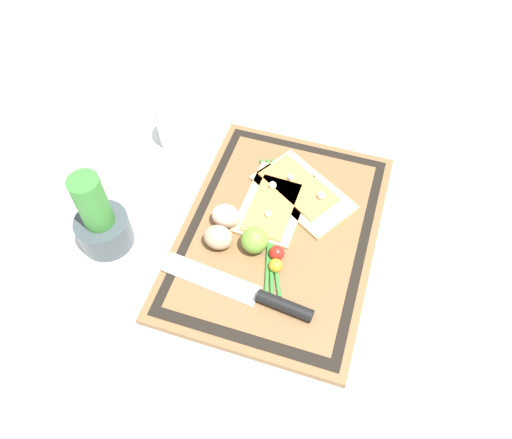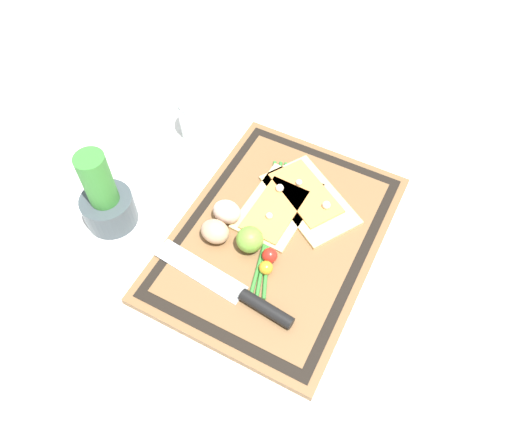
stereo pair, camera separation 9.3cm
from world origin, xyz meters
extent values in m
plane|color=white|center=(0.00, 0.00, 0.00)|extent=(6.00, 6.00, 0.00)
cube|color=brown|center=(0.00, 0.00, 0.01)|extent=(0.49, 0.36, 0.02)
cube|color=black|center=(0.00, 0.00, 0.02)|extent=(0.46, 0.33, 0.00)
cube|color=brown|center=(0.00, 0.00, 0.02)|extent=(0.42, 0.30, 0.00)
cube|color=#DBBC7F|center=(0.10, -0.02, 0.02)|extent=(0.20, 0.23, 0.01)
cube|color=#E08E47|center=(0.11, -0.01, 0.03)|extent=(0.15, 0.17, 0.00)
sphere|color=silver|center=(0.09, -0.06, 0.04)|extent=(0.02, 0.02, 0.02)
sphere|color=silver|center=(0.12, 0.01, 0.04)|extent=(0.01, 0.01, 0.01)
cube|color=#DBBC7F|center=(0.06, 0.03, 0.02)|extent=(0.19, 0.12, 0.01)
cube|color=#E08E47|center=(0.04, 0.03, 0.03)|extent=(0.14, 0.09, 0.00)
sphere|color=silver|center=(0.09, 0.04, 0.04)|extent=(0.02, 0.02, 0.02)
sphere|color=silver|center=(0.02, 0.03, 0.04)|extent=(0.01, 0.01, 0.01)
cube|color=silver|center=(-0.14, 0.09, 0.02)|extent=(0.06, 0.18, 0.00)
cylinder|color=black|center=(-0.15, -0.05, 0.03)|extent=(0.03, 0.10, 0.02)
ellipsoid|color=tan|center=(-0.06, 0.10, 0.04)|extent=(0.04, 0.05, 0.04)
ellipsoid|color=beige|center=(-0.01, 0.10, 0.04)|extent=(0.04, 0.05, 0.04)
sphere|color=#70A838|center=(-0.05, 0.03, 0.05)|extent=(0.05, 0.05, 0.05)
sphere|color=red|center=(-0.06, -0.01, 0.03)|extent=(0.03, 0.03, 0.03)
sphere|color=gold|center=(-0.08, -0.02, 0.03)|extent=(0.03, 0.03, 0.03)
cylinder|color=#388433|center=(0.01, 0.02, 0.02)|extent=(0.31, 0.08, 0.01)
cylinder|color=#388433|center=(0.01, 0.02, 0.02)|extent=(0.30, 0.10, 0.01)
cylinder|color=#388433|center=(0.01, 0.02, 0.02)|extent=(0.29, 0.13, 0.01)
cylinder|color=#3D474C|center=(-0.11, 0.31, 0.03)|extent=(0.10, 0.10, 0.07)
cylinder|color=#388433|center=(-0.11, 0.31, 0.11)|extent=(0.05, 0.05, 0.15)
cylinder|color=silver|center=(0.18, 0.28, 0.04)|extent=(0.09, 0.09, 0.08)
cylinder|color=#B73323|center=(0.18, 0.28, 0.02)|extent=(0.08, 0.08, 0.03)
cylinder|color=silver|center=(0.18, 0.28, 0.08)|extent=(0.08, 0.08, 0.01)
camera|label=1|loc=(-0.51, -0.12, 0.80)|focal=35.00mm
camera|label=2|loc=(-0.47, -0.20, 0.80)|focal=35.00mm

